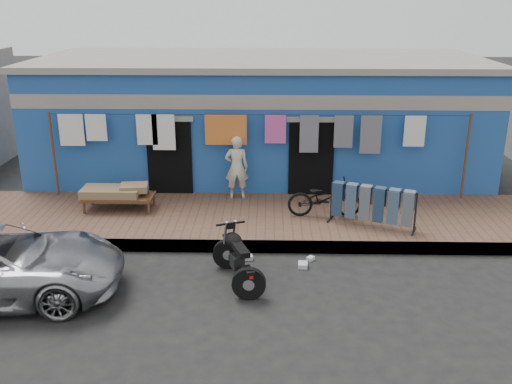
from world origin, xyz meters
name	(u,v)px	position (x,y,z in m)	size (l,w,h in m)	color
ground	(253,289)	(0.00, 0.00, 0.00)	(80.00, 80.00, 0.00)	black
sidewalk	(257,220)	(0.00, 3.00, 0.12)	(28.00, 3.00, 0.25)	brown
curb	(255,247)	(0.00, 1.55, 0.12)	(28.00, 0.10, 0.25)	gray
building	(260,117)	(0.00, 6.99, 1.69)	(12.20, 5.20, 3.36)	#264E96
clothesline	(242,134)	(-0.40, 4.25, 1.82)	(10.06, 0.06, 2.10)	brown
seated_person	(237,167)	(-0.52, 4.15, 1.03)	(0.56, 0.37, 1.56)	beige
bicycle	(325,194)	(1.51, 2.96, 0.78)	(0.58, 1.63, 1.06)	black
motorcycle	(238,257)	(-0.29, 0.25, 0.51)	(1.07, 1.67, 1.02)	black
charpoy	(119,198)	(-3.21, 3.30, 0.53)	(1.68, 0.80, 0.57)	brown
jeans_rack	(372,206)	(2.49, 2.44, 0.71)	(1.92, 1.08, 0.92)	black
litter_a	(248,258)	(-0.15, 1.20, 0.04)	(0.20, 0.15, 0.09)	silver
litter_b	(310,259)	(1.10, 1.20, 0.04)	(0.15, 0.11, 0.07)	silver
litter_c	(303,265)	(0.93, 0.90, 0.04)	(0.22, 0.18, 0.09)	silver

